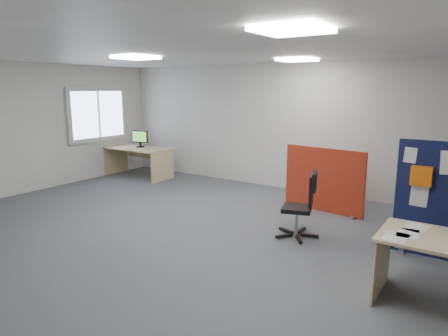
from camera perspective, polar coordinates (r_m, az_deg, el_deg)
The scene contains 11 objects.
floor at distance 6.02m, azimuth -4.85°, elevation -9.83°, with size 9.00×9.00×0.00m, color #54565C.
ceiling at distance 5.64m, azimuth -5.32°, elevation 16.67°, with size 9.00×7.00×0.02m, color white.
wall_back at distance 8.66m, azimuth 9.74°, elevation 5.73°, with size 9.00×0.02×2.70m, color silver.
wall_left at distance 9.19m, azimuth -27.53°, elevation 4.93°, with size 0.02×7.00×2.70m, color silver.
window at distance 10.22m, azimuth -17.55°, elevation 7.33°, with size 0.06×1.70×1.30m.
ceiling_lights at distance 5.99m, azimuth 1.48°, elevation 16.12°, with size 4.10×4.10×0.04m.
red_divider at distance 7.31m, azimuth 14.01°, elevation -1.74°, with size 1.52×0.30×1.14m.
second_desk at distance 10.14m, azimuth -12.01°, elevation 1.92°, with size 1.69×0.84×0.73m.
monitor_second at distance 10.14m, azimuth -11.91°, elevation 4.19°, with size 0.45×0.20×0.41m.
office_chair at distance 5.94m, azimuth 11.37°, elevation -4.67°, with size 0.65×0.62×0.98m.
desk_papers at distance 4.43m, azimuth 28.04°, elevation -8.99°, with size 1.39×0.73×0.00m.
Camera 1 is at (3.55, -4.36, 2.17)m, focal length 32.00 mm.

